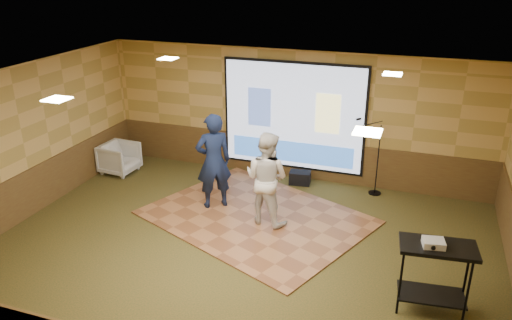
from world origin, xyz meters
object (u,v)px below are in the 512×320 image
(dance_floor, at_px, (256,217))
(player_right, at_px, (266,178))
(av_table, at_px, (436,264))
(banquet_chair, at_px, (120,158))
(player_left, at_px, (214,161))
(projector_screen, at_px, (293,117))
(duffel_bag, at_px, (300,178))
(mic_stand, at_px, (374,173))
(projector, at_px, (434,243))

(dance_floor, xyz_separation_m, player_right, (0.25, -0.11, 0.94))
(av_table, distance_m, banquet_chair, 7.81)
(av_table, bearing_deg, banquet_chair, 157.88)
(player_left, xyz_separation_m, av_table, (4.32, -2.02, -0.22))
(projector_screen, distance_m, duffel_bag, 1.40)
(av_table, xyz_separation_m, mic_stand, (-1.29, 3.76, -0.32))
(player_left, distance_m, duffel_bag, 2.37)
(dance_floor, relative_size, projector, 13.84)
(av_table, bearing_deg, dance_floor, 151.21)
(projector_screen, relative_size, av_table, 2.98)
(projector_screen, bearing_deg, duffel_bag, -47.65)
(projector_screen, height_order, banquet_chair, projector_screen)
(player_left, bearing_deg, banquet_chair, -54.60)
(projector_screen, relative_size, duffel_bag, 7.00)
(player_left, xyz_separation_m, projector, (4.25, -2.06, 0.13))
(projector_screen, bearing_deg, dance_floor, -93.29)
(player_left, relative_size, av_table, 1.79)
(player_left, distance_m, av_table, 4.78)
(player_right, distance_m, av_table, 3.55)
(banquet_chair, height_order, duffel_bag, banquet_chair)
(av_table, distance_m, projector, 0.36)
(player_right, bearing_deg, dance_floor, -11.29)
(dance_floor, xyz_separation_m, projector, (3.27, -1.89, 1.15))
(dance_floor, xyz_separation_m, duffel_bag, (0.42, 1.88, 0.13))
(projector_screen, distance_m, mic_stand, 2.19)
(dance_floor, relative_size, player_right, 2.21)
(mic_stand, xyz_separation_m, duffel_bag, (-1.65, -0.04, -0.35))
(projector_screen, height_order, dance_floor, projector_screen)
(duffel_bag, bearing_deg, av_table, -51.74)
(player_right, xyz_separation_m, av_table, (3.10, -1.73, -0.14))
(projector, bearing_deg, mic_stand, 97.17)
(dance_floor, distance_m, duffel_bag, 1.93)
(player_left, height_order, projector, player_left)
(dance_floor, distance_m, player_right, 0.98)
(dance_floor, distance_m, mic_stand, 2.86)
(projector, bearing_deg, dance_floor, 139.56)
(projector_screen, height_order, duffel_bag, projector_screen)
(player_left, xyz_separation_m, banquet_chair, (-2.90, 0.92, -0.66))
(dance_floor, height_order, projector, projector)
(dance_floor, bearing_deg, player_right, -24.12)
(projector, xyz_separation_m, mic_stand, (-1.21, 3.80, -0.67))
(player_left, xyz_separation_m, mic_stand, (3.04, 1.74, -0.54))
(dance_floor, height_order, duffel_bag, duffel_bag)
(av_table, bearing_deg, duffel_bag, 128.26)
(player_right, relative_size, mic_stand, 1.08)
(av_table, distance_m, mic_stand, 3.99)
(projector, distance_m, duffel_bag, 4.83)
(mic_stand, bearing_deg, av_table, -85.42)
(projector, relative_size, banquet_chair, 0.37)
(av_table, bearing_deg, mic_stand, 108.91)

